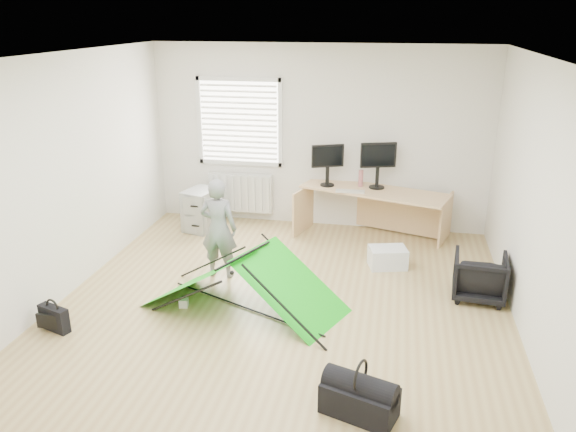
% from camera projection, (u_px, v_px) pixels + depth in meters
% --- Properties ---
extents(ground, '(5.50, 5.50, 0.00)m').
position_uv_depth(ground, '(281.00, 308.00, 6.23)').
color(ground, tan).
rests_on(ground, ground).
extents(back_wall, '(5.00, 0.02, 2.70)m').
position_uv_depth(back_wall, '(319.00, 138.00, 8.30)').
color(back_wall, silver).
rests_on(back_wall, ground).
extents(window, '(1.20, 0.06, 1.20)m').
position_uv_depth(window, '(239.00, 122.00, 8.42)').
color(window, silver).
rests_on(window, back_wall).
extents(radiator, '(1.00, 0.12, 0.60)m').
position_uv_depth(radiator, '(241.00, 193.00, 8.75)').
color(radiator, silver).
rests_on(radiator, back_wall).
extents(desk, '(2.19, 1.25, 0.71)m').
position_uv_depth(desk, '(373.00, 213.00, 8.13)').
color(desk, tan).
rests_on(desk, ground).
extents(filing_cabinet, '(0.53, 0.62, 0.62)m').
position_uv_depth(filing_cabinet, '(202.00, 210.00, 8.42)').
color(filing_cabinet, '#929597').
rests_on(filing_cabinet, ground).
extents(monitor_left, '(0.47, 0.27, 0.45)m').
position_uv_depth(monitor_left, '(327.00, 171.00, 8.14)').
color(monitor_left, black).
rests_on(monitor_left, desk).
extents(monitor_right, '(0.52, 0.26, 0.49)m').
position_uv_depth(monitor_right, '(377.00, 171.00, 8.02)').
color(monitor_right, black).
rests_on(monitor_right, desk).
extents(keyboard, '(0.41, 0.16, 0.02)m').
position_uv_depth(keyboard, '(350.00, 191.00, 7.91)').
color(keyboard, beige).
rests_on(keyboard, desk).
extents(thermos, '(0.08, 0.08, 0.24)m').
position_uv_depth(thermos, '(361.00, 178.00, 8.13)').
color(thermos, '#A85E61').
rests_on(thermos, desk).
extents(office_chair, '(0.62, 0.64, 0.53)m').
position_uv_depth(office_chair, '(480.00, 277.00, 6.38)').
color(office_chair, black).
rests_on(office_chair, ground).
extents(person, '(0.47, 0.32, 1.26)m').
position_uv_depth(person, '(219.00, 228.00, 6.80)').
color(person, gray).
rests_on(person, ground).
extents(kite, '(2.27, 1.67, 0.65)m').
position_uv_depth(kite, '(244.00, 283.00, 6.11)').
color(kite, '#11B713').
rests_on(kite, ground).
extents(storage_crate, '(0.53, 0.44, 0.26)m').
position_uv_depth(storage_crate, '(388.00, 257.00, 7.21)').
color(storage_crate, silver).
rests_on(storage_crate, ground).
extents(tote_bag, '(0.33, 0.23, 0.35)m').
position_uv_depth(tote_bag, '(210.00, 208.00, 8.91)').
color(tote_bag, teal).
rests_on(tote_bag, ground).
extents(laptop_bag, '(0.37, 0.21, 0.27)m').
position_uv_depth(laptop_bag, '(54.00, 318.00, 5.76)').
color(laptop_bag, black).
rests_on(laptop_bag, ground).
extents(white_box, '(0.11, 0.11, 0.09)m').
position_uv_depth(white_box, '(184.00, 303.00, 6.25)').
color(white_box, silver).
rests_on(white_box, ground).
extents(duffel_bag, '(0.67, 0.48, 0.26)m').
position_uv_depth(duffel_bag, '(359.00, 400.00, 4.54)').
color(duffel_bag, black).
rests_on(duffel_bag, ground).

